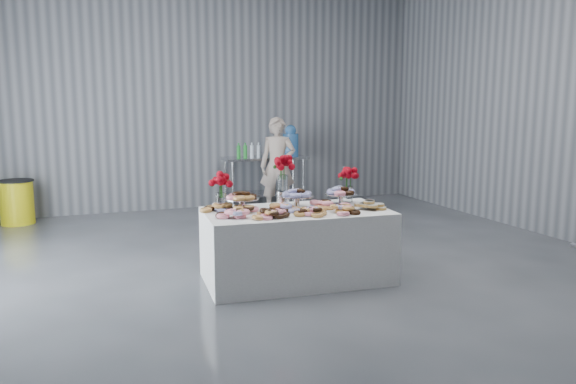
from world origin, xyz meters
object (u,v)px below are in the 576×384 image
Objects in this scene: display_table at (297,245)px; person at (278,166)px; prep_table at (264,172)px; trash_barrel at (17,202)px; water_jug at (291,142)px.

display_table is 1.18× the size of person.
person is (0.01, -0.68, 0.19)m from prep_table.
person is 4.11m from trash_barrel.
water_jug is (0.50, -0.00, 0.53)m from prep_table.
trash_barrel is at bearing 126.28° from display_table.
water_jug reaches higher than prep_table.
display_table is 3.43× the size of water_jug.
trash_barrel is (-4.01, -0.00, -0.28)m from prep_table.
display_table is 4.43m from water_jug.
prep_table is 0.93× the size of person.
trash_barrel is at bearing 180.00° from water_jug.
display_table is at bearing -110.28° from water_jug.
person is at bearing -9.60° from trash_barrel.
display_table is 4.22m from prep_table.
water_jug is 0.34× the size of person.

